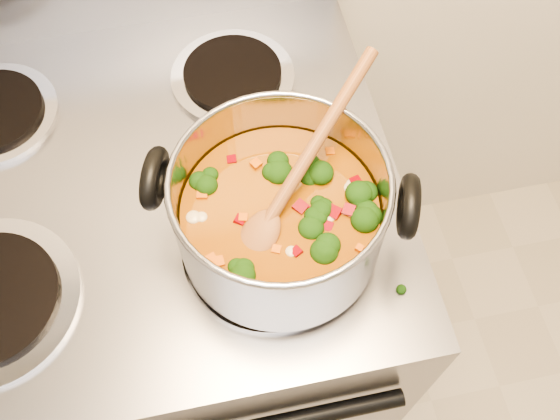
# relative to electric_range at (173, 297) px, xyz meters

# --- Properties ---
(electric_range) EXTENTS (0.75, 0.68, 1.08)m
(electric_range) POSITION_rel_electric_range_xyz_m (0.00, 0.00, 0.00)
(electric_range) COLOR gray
(electric_range) RESTS_ON ground
(stockpot) EXTENTS (0.32, 0.25, 0.15)m
(stockpot) POSITION_rel_electric_range_xyz_m (0.19, -0.14, 0.53)
(stockpot) COLOR #A7A7AF
(stockpot) RESTS_ON electric_range
(wooden_spoon) EXTENTS (0.22, 0.22, 0.13)m
(wooden_spoon) POSITION_rel_electric_range_xyz_m (0.20, -0.13, 0.57)
(wooden_spoon) COLOR brown
(wooden_spoon) RESTS_ON stockpot
(cooktop_crumbs) EXTENTS (0.12, 0.37, 0.01)m
(cooktop_crumbs) POSITION_rel_electric_range_xyz_m (0.11, -0.16, 0.46)
(cooktop_crumbs) COLOR black
(cooktop_crumbs) RESTS_ON electric_range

